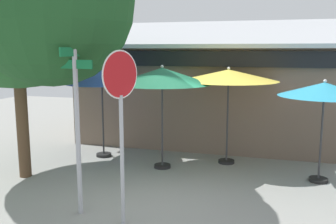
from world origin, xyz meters
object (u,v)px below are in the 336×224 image
(street_sign_post, at_px, (77,116))
(stop_sign, at_px, (121,104))
(patio_umbrella_forest_green_center, at_px, (162,76))
(patio_umbrella_mustard_right, at_px, (229,76))
(patio_umbrella_teal_far_right, at_px, (324,90))
(patio_umbrella_royal_blue_left, at_px, (102,77))

(street_sign_post, xyz_separation_m, stop_sign, (0.96, -0.20, 0.29))
(stop_sign, xyz_separation_m, patio_umbrella_forest_green_center, (-0.28, 3.31, 0.24))
(street_sign_post, height_order, patio_umbrella_mustard_right, street_sign_post)
(stop_sign, bearing_deg, patio_umbrella_mustard_right, 72.78)
(patio_umbrella_mustard_right, bearing_deg, stop_sign, -107.22)
(patio_umbrella_forest_green_center, bearing_deg, patio_umbrella_teal_far_right, 0.35)
(stop_sign, distance_m, patio_umbrella_teal_far_right, 4.90)
(street_sign_post, bearing_deg, stop_sign, -11.76)
(patio_umbrella_forest_green_center, xyz_separation_m, patio_umbrella_teal_far_right, (3.87, 0.02, -0.24))
(patio_umbrella_royal_blue_left, xyz_separation_m, patio_umbrella_mustard_right, (3.55, 0.34, 0.07))
(street_sign_post, xyz_separation_m, patio_umbrella_mustard_right, (2.26, 3.99, 0.51))
(patio_umbrella_mustard_right, bearing_deg, patio_umbrella_forest_green_center, -150.74)
(patio_umbrella_teal_far_right, bearing_deg, stop_sign, -137.16)
(patio_umbrella_forest_green_center, bearing_deg, stop_sign, -85.17)
(patio_umbrella_forest_green_center, bearing_deg, street_sign_post, -102.38)
(street_sign_post, bearing_deg, patio_umbrella_teal_far_right, 34.51)
(patio_umbrella_royal_blue_left, bearing_deg, street_sign_post, -70.63)
(street_sign_post, xyz_separation_m, patio_umbrella_teal_far_right, (4.56, 3.13, 0.28))
(patio_umbrella_teal_far_right, bearing_deg, patio_umbrella_mustard_right, 159.42)
(patio_umbrella_royal_blue_left, bearing_deg, patio_umbrella_forest_green_center, -15.60)
(street_sign_post, bearing_deg, patio_umbrella_royal_blue_left, 109.37)
(stop_sign, xyz_separation_m, patio_umbrella_mustard_right, (1.30, 4.19, 0.22))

